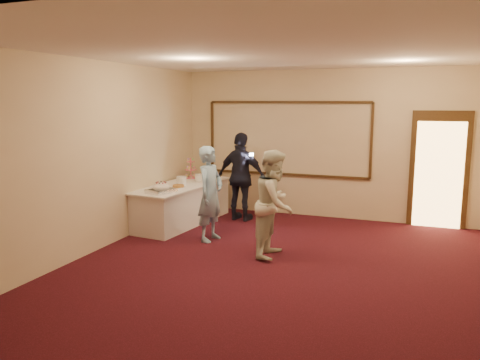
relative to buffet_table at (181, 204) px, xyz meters
name	(u,v)px	position (x,y,z in m)	size (l,w,h in m)	color
floor	(277,273)	(2.52, -2.00, -0.39)	(7.00, 7.00, 0.00)	black
room_walls	(279,127)	(2.52, -2.00, 1.64)	(6.04, 7.04, 3.02)	beige
wall_molding	(287,139)	(1.72, 1.47, 1.21)	(3.45, 0.04, 1.55)	black
doorway	(439,171)	(4.67, 1.45, 0.69)	(1.05, 0.07, 2.20)	black
buffet_table	(181,204)	(0.00, 0.00, 0.00)	(1.20, 2.54, 0.77)	silver
pavlova_tray	(161,188)	(0.08, -0.89, 0.46)	(0.48, 0.57, 0.19)	silver
cupcake_stand	(191,170)	(-0.18, 0.79, 0.55)	(0.32, 0.32, 0.46)	#EE5E81
plate_stack_a	(181,181)	(0.02, -0.02, 0.46)	(0.20, 0.20, 0.16)	white
plate_stack_b	(199,178)	(0.18, 0.45, 0.46)	(0.18, 0.18, 0.15)	white
tart	(178,186)	(0.11, -0.32, 0.41)	(0.25, 0.25, 0.05)	white
man	(210,194)	(1.01, -0.86, 0.43)	(0.59, 0.39, 1.63)	#80A8CF
woman	(275,204)	(2.27, -1.26, 0.44)	(0.80, 0.62, 1.65)	beige
guest	(241,177)	(1.02, 0.63, 0.49)	(1.03, 0.43, 1.76)	black
camera_flash	(252,155)	(1.27, 0.53, 0.96)	(0.07, 0.04, 0.05)	white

